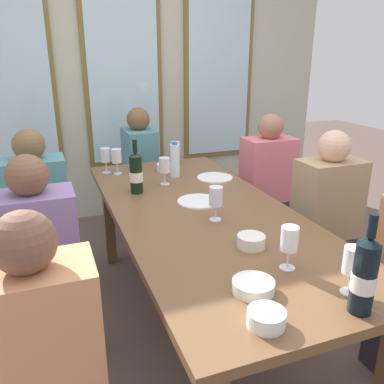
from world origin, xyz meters
TOP-DOWN VIEW (x-y plane):
  - ground_plane at (0.00, 0.00)m, footprint 12.00×12.00m
  - back_wall_with_windows at (0.00, 1.97)m, footprint 4.11×0.10m
  - dining_table at (0.00, 0.00)m, footprint 0.91×2.13m
  - white_plate_0 at (0.02, 0.12)m, footprint 0.24×0.24m
  - white_plate_1 at (0.29, 0.50)m, footprint 0.24×0.24m
  - wine_bottle_0 at (0.14, -0.99)m, footprint 0.08×0.08m
  - wine_bottle_1 at (-0.26, 0.40)m, footprint 0.08×0.08m
  - tasting_bowl_0 at (0.04, -0.46)m, footprint 0.12×0.12m
  - tasting_bowl_1 at (-0.12, -0.77)m, footprint 0.15×0.15m
  - tasting_bowl_2 at (-0.18, -0.94)m, footprint 0.12×0.12m
  - tasting_bowl_3 at (0.04, 0.79)m, footprint 0.12×0.12m
  - water_bottle at (0.05, 0.63)m, footprint 0.06×0.06m
  - wine_glass_0 at (-0.29, 0.84)m, footprint 0.07×0.07m
  - wine_glass_1 at (0.18, -0.89)m, footprint 0.07×0.07m
  - wine_glass_2 at (0.01, -0.14)m, footprint 0.07×0.07m
  - wine_glass_3 at (0.08, -0.67)m, footprint 0.07×0.07m
  - wine_glass_4 at (0.16, 0.92)m, footprint 0.07×0.07m
  - wine_glass_5 at (-0.06, 0.50)m, footprint 0.07×0.07m
  - wine_glass_6 at (-0.36, 0.89)m, footprint 0.07×0.07m
  - seated_person_0 at (-0.83, -0.68)m, footprint 0.38×0.24m
  - seated_person_2 at (-0.83, 0.69)m, footprint 0.38×0.24m
  - seated_person_3 at (0.83, 0.72)m, footprint 0.38×0.24m
  - seated_person_4 at (-0.83, 0.03)m, footprint 0.38×0.24m
  - seated_person_5 at (0.83, 0.02)m, footprint 0.38×0.24m
  - seated_person_6 at (0.00, 1.42)m, footprint 0.24×0.38m

SIDE VIEW (x-z plane):
  - ground_plane at x=0.00m, z-range 0.00..0.00m
  - seated_person_0 at x=-0.83m, z-range -0.03..1.08m
  - seated_person_2 at x=-0.83m, z-range -0.03..1.08m
  - seated_person_3 at x=0.83m, z-range -0.03..1.08m
  - seated_person_4 at x=-0.83m, z-range -0.03..1.08m
  - seated_person_5 at x=0.83m, z-range -0.03..1.08m
  - seated_person_6 at x=0.00m, z-range -0.03..1.08m
  - dining_table at x=0.00m, z-range 0.29..1.03m
  - white_plate_0 at x=0.02m, z-range 0.74..0.75m
  - white_plate_1 at x=0.29m, z-range 0.74..0.75m
  - tasting_bowl_1 at x=-0.12m, z-range 0.74..0.78m
  - tasting_bowl_2 at x=-0.18m, z-range 0.74..0.79m
  - tasting_bowl_3 at x=0.04m, z-range 0.74..0.79m
  - tasting_bowl_0 at x=0.04m, z-range 0.74..0.79m
  - water_bottle at x=0.05m, z-range 0.73..0.97m
  - wine_glass_1 at x=0.18m, z-range 0.77..0.94m
  - wine_glass_2 at x=0.01m, z-range 0.77..0.94m
  - wine_glass_5 at x=-0.06m, z-range 0.77..0.94m
  - wine_glass_4 at x=0.16m, z-range 0.77..0.94m
  - wine_glass_0 at x=-0.29m, z-range 0.77..0.94m
  - wine_glass_6 at x=-0.36m, z-range 0.77..0.94m
  - wine_glass_3 at x=0.08m, z-range 0.77..0.95m
  - wine_bottle_1 at x=-0.26m, z-range 0.70..1.02m
  - wine_bottle_0 at x=0.14m, z-range 0.70..1.04m
  - back_wall_with_windows at x=0.00m, z-range 0.00..2.90m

